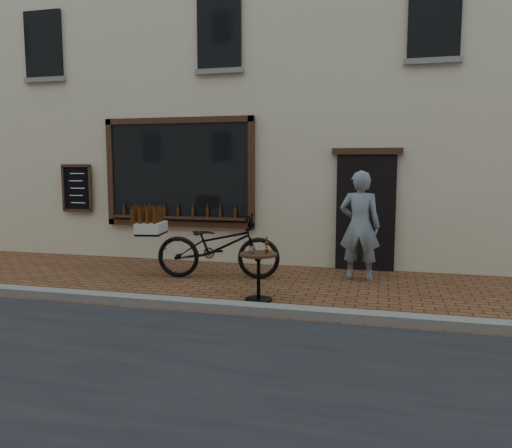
# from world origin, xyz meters

# --- Properties ---
(ground) EXTENTS (90.00, 90.00, 0.00)m
(ground) POSITION_xyz_m (0.00, 0.00, 0.00)
(ground) COLOR #58311C
(ground) RESTS_ON ground
(kerb) EXTENTS (90.00, 0.25, 0.12)m
(kerb) POSITION_xyz_m (0.00, 0.20, 0.06)
(kerb) COLOR slate
(kerb) RESTS_ON ground
(shop_building) EXTENTS (28.00, 6.20, 10.00)m
(shop_building) POSITION_xyz_m (0.00, 6.50, 5.00)
(shop_building) COLOR beige
(shop_building) RESTS_ON ground
(cargo_bicycle) EXTENTS (2.63, 1.11, 1.23)m
(cargo_bicycle) POSITION_xyz_m (-0.64, 2.10, 0.59)
(cargo_bicycle) COLOR black
(cargo_bicycle) RESTS_ON ground
(bistro_table) EXTENTS (0.56, 0.56, 0.95)m
(bistro_table) POSITION_xyz_m (0.46, 0.83, 0.51)
(bistro_table) COLOR black
(bistro_table) RESTS_ON ground
(pedestrian) EXTENTS (0.73, 0.51, 1.91)m
(pedestrian) POSITION_xyz_m (1.84, 2.54, 0.96)
(pedestrian) COLOR slate
(pedestrian) RESTS_ON ground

